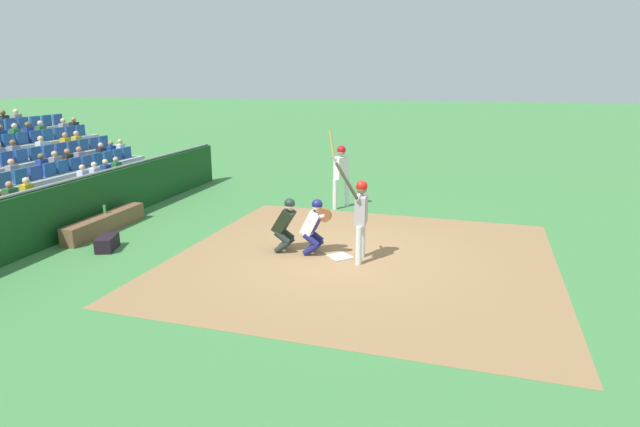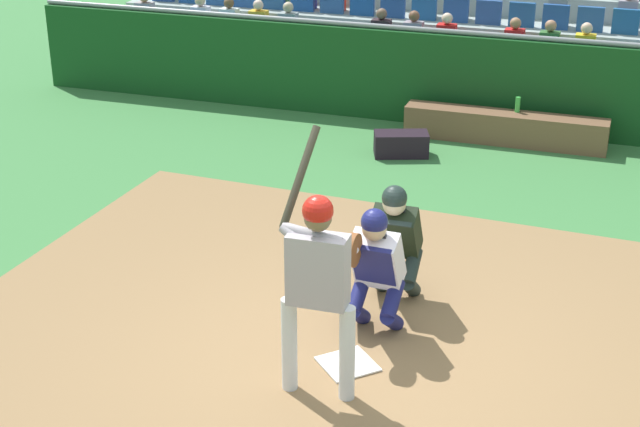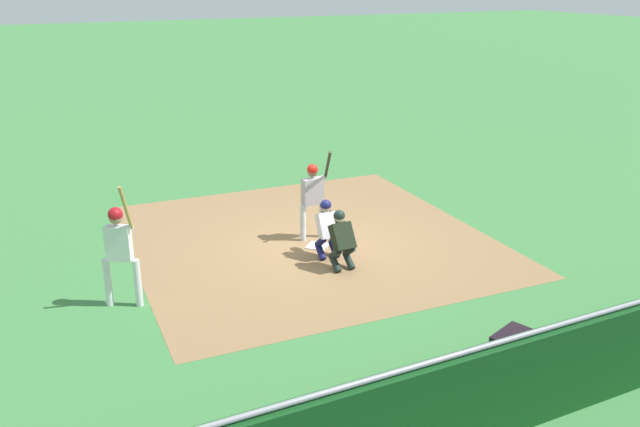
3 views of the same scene
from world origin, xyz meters
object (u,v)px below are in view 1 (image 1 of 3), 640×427
Objects in this scene: batter_at_plate at (361,211)px; dugout_bench at (105,223)px; on_deck_batter at (341,169)px; home_plate_marker at (340,256)px; water_bottle_on_bench at (105,209)px; home_plate_umpire at (286,222)px; equipment_duffel_bag at (107,243)px; catcher_crouching at (314,223)px.

dugout_bench is (-0.48, -6.70, -0.88)m from batter_at_plate.
dugout_bench is at bearing -52.74° from on_deck_batter.
water_bottle_on_bench is (-0.51, -6.32, 0.53)m from home_plate_marker.
equipment_duffel_bag is (0.95, -3.99, -0.52)m from home_plate_umpire.
catcher_crouching is 5.67m from dugout_bench.
home_plate_umpire is (-0.07, -1.27, 0.67)m from home_plate_marker.
dugout_bench is at bearing -94.14° from batter_at_plate.
home_plate_marker is 2.06× the size of water_bottle_on_bench.
dugout_bench is at bearing -93.35° from home_plate_marker.
on_deck_batter reaches higher than home_plate_marker.
home_plate_umpire is 4.33m from on_deck_batter.
water_bottle_on_bench reaches higher than home_plate_marker.
home_plate_marker is 1.18m from batter_at_plate.
water_bottle_on_bench is at bearing -54.17° from on_deck_batter.
water_bottle_on_bench is 1.79m from equipment_duffel_bag.
catcher_crouching is at bearing -95.37° from home_plate_marker.
equipment_duffel_bag is at bearing -80.50° from home_plate_marker.
equipment_duffel_bag is at bearing -39.23° from on_deck_batter.
catcher_crouching is 4.79m from equipment_duffel_bag.
water_bottle_on_bench reaches higher than dugout_bench.
catcher_crouching is at bearing 5.11° from on_deck_batter.
home_plate_marker is 6.25m from dugout_bench.
dugout_bench is at bearing -93.14° from catcher_crouching.
catcher_crouching reaches higher than home_plate_marker.
catcher_crouching is at bearing 88.48° from home_plate_umpire.
on_deck_batter reaches higher than equipment_duffel_bag.
batter_at_plate is 1.14m from catcher_crouching.
catcher_crouching is at bearing 86.86° from dugout_bench.
home_plate_marker is at bearing 84.63° from catcher_crouching.
water_bottle_on_bench is at bearing -94.49° from catcher_crouching.
batter_at_plate reaches higher than home_plate_marker.
on_deck_batter is at bearing -162.10° from batter_at_plate.
water_bottle_on_bench is 6.62m from on_deck_batter.
home_plate_umpire is at bearing 86.64° from dugout_bench.
catcher_crouching is 5.75m from water_bottle_on_bench.
on_deck_batter is (-4.48, -1.45, 0.09)m from batter_at_plate.
home_plate_umpire is at bearing 85.11° from water_bottle_on_bench.
catcher_crouching is at bearing -99.39° from batter_at_plate.
water_bottle_on_bench is at bearing -148.71° from dugout_bench.
on_deck_batter is (-4.36, -0.98, 1.17)m from home_plate_marker.
catcher_crouching is 0.45× the size of dugout_bench.
batter_at_plate is at bearing 85.86° from dugout_bench.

